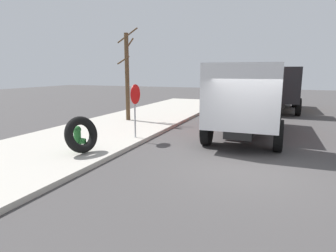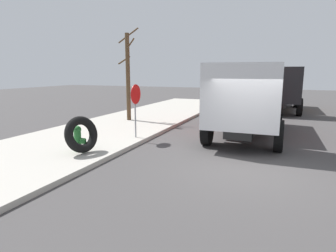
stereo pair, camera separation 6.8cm
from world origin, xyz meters
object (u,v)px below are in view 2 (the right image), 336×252
Objects in this scene: stop_sign at (136,101)px; dump_truck_gray at (259,83)px; fire_hydrant at (78,138)px; bare_tree at (128,75)px; loose_tire at (81,134)px; dump_truck_orange at (280,88)px; dump_truck_red at (249,98)px.

dump_truck_gray is at bearing -9.14° from stop_sign.
bare_tree reaches higher than fire_hydrant.
loose_tire is 15.45m from dump_truck_orange.
dump_truck_red is at bearing -40.77° from loose_tire.
dump_truck_orange is at bearing -20.91° from loose_tire.
bare_tree reaches higher than dump_truck_orange.
dump_truck_gray is (21.40, -3.56, 0.86)m from loose_tire.
dump_truck_gray is (18.78, -3.02, 0.01)m from stop_sign.
dump_truck_orange is (14.41, -5.51, 0.86)m from loose_tire.
dump_truck_gray is at bearing 15.55° from dump_truck_orange.
bare_tree reaches higher than loose_tire.
loose_tire is at bearing 170.54° from dump_truck_gray.
dump_truck_red is 1.00× the size of dump_truck_orange.
dump_truck_red and dump_truck_gray have the same top height.
fire_hydrant is 0.72× the size of loose_tire.
loose_tire is at bearing 159.09° from dump_truck_orange.
stop_sign is 0.30× the size of dump_truck_red.
bare_tree reaches higher than dump_truck_gray.
fire_hydrant is at bearing 162.12° from stop_sign.
loose_tire is at bearing -163.49° from bare_tree.
stop_sign is 0.30× the size of dump_truck_gray.
dump_truck_gray is at bearing -10.19° from fire_hydrant.
loose_tire is 0.17× the size of dump_truck_orange.
stop_sign is 19.02m from dump_truck_gray.
fire_hydrant is at bearing 63.54° from loose_tire.
stop_sign reaches higher than fire_hydrant.
loose_tire is 2.80m from stop_sign.
loose_tire is 21.71m from dump_truck_gray.
fire_hydrant is 0.12× the size of dump_truck_gray.
stop_sign is 4.42m from bare_tree.
dump_truck_orange is at bearing -6.26° from dump_truck_red.
stop_sign is at bearing -17.88° from fire_hydrant.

